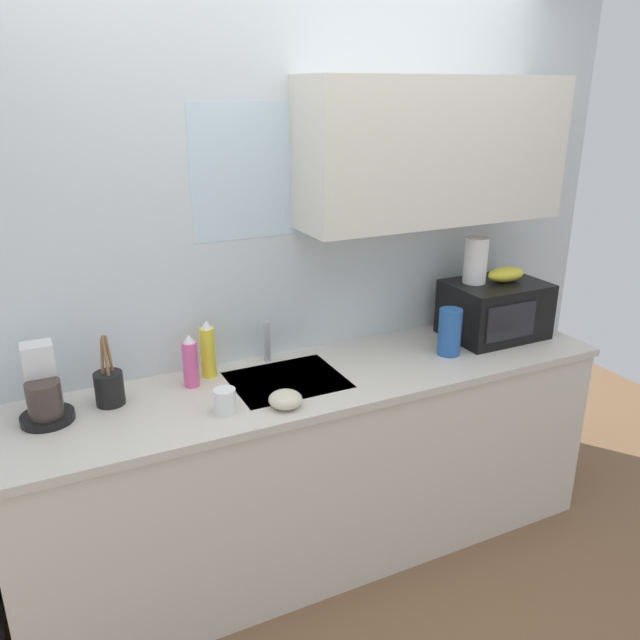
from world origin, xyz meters
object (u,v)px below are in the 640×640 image
(dish_soap_bottle_pink, at_px, (190,362))
(cereal_canister, at_px, (450,332))
(paper_towel_roll, at_px, (476,260))
(dish_soap_bottle_yellow, at_px, (208,350))
(banana_bunch, at_px, (506,274))
(mug_white, at_px, (225,401))
(microwave, at_px, (495,309))
(small_bowl, at_px, (285,399))
(utensil_crock, at_px, (109,387))
(coffee_maker, at_px, (43,392))

(dish_soap_bottle_pink, bearing_deg, cereal_canister, -9.43)
(paper_towel_roll, height_order, cereal_canister, paper_towel_roll)
(dish_soap_bottle_yellow, height_order, cereal_canister, dish_soap_bottle_yellow)
(banana_bunch, relative_size, mug_white, 2.11)
(microwave, bearing_deg, dish_soap_bottle_yellow, 173.81)
(banana_bunch, bearing_deg, microwave, -178.23)
(microwave, xyz_separation_m, small_bowl, (-1.21, -0.25, -0.10))
(paper_towel_roll, distance_m, dish_soap_bottle_pink, 1.41)
(microwave, bearing_deg, utensil_crock, 177.74)
(microwave, xyz_separation_m, utensil_crock, (-1.81, 0.07, -0.06))
(banana_bunch, height_order, dish_soap_bottle_pink, banana_bunch)
(paper_towel_roll, relative_size, dish_soap_bottle_pink, 0.98)
(small_bowl, bearing_deg, banana_bunch, 11.19)
(dish_soap_bottle_pink, bearing_deg, banana_bunch, -3.37)
(cereal_canister, bearing_deg, mug_white, -175.30)
(paper_towel_roll, distance_m, small_bowl, 1.20)
(microwave, relative_size, cereal_canister, 2.13)
(cereal_canister, height_order, utensil_crock, utensil_crock)
(microwave, xyz_separation_m, dish_soap_bottle_yellow, (-1.39, 0.15, -0.02))
(banana_bunch, relative_size, paper_towel_roll, 0.91)
(paper_towel_roll, height_order, dish_soap_bottle_pink, paper_towel_roll)
(utensil_crock, bearing_deg, small_bowl, -28.22)
(coffee_maker, distance_m, cereal_canister, 1.71)
(coffee_maker, relative_size, utensil_crock, 0.97)
(microwave, relative_size, dish_soap_bottle_yellow, 1.84)
(microwave, relative_size, mug_white, 4.84)
(banana_bunch, xyz_separation_m, small_bowl, (-1.26, -0.25, -0.27))
(microwave, height_order, small_bowl, microwave)
(utensil_crock, distance_m, small_bowl, 0.68)
(dish_soap_bottle_pink, height_order, utensil_crock, utensil_crock)
(dish_soap_bottle_pink, bearing_deg, dish_soap_bottle_yellow, 32.89)
(mug_white, height_order, utensil_crock, utensil_crock)
(dish_soap_bottle_pink, bearing_deg, mug_white, -79.57)
(cereal_canister, xyz_separation_m, mug_white, (-1.09, -0.09, -0.06))
(microwave, distance_m, mug_white, 1.45)
(utensil_crock, xyz_separation_m, small_bowl, (0.60, -0.32, -0.04))
(dish_soap_bottle_pink, relative_size, cereal_canister, 1.04)
(dish_soap_bottle_yellow, bearing_deg, cereal_canister, -13.32)
(banana_bunch, distance_m, utensil_crock, 1.88)
(coffee_maker, bearing_deg, dish_soap_bottle_pink, 3.30)
(banana_bunch, distance_m, dish_soap_bottle_pink, 1.55)
(dish_soap_bottle_pink, bearing_deg, microwave, -3.54)
(banana_bunch, distance_m, coffee_maker, 2.10)
(dish_soap_bottle_yellow, height_order, utensil_crock, utensil_crock)
(banana_bunch, bearing_deg, coffee_maker, 178.40)
(paper_towel_roll, height_order, coffee_maker, paper_towel_roll)
(mug_white, bearing_deg, utensil_crock, 145.35)
(paper_towel_roll, height_order, mug_white, paper_towel_roll)
(banana_bunch, height_order, dish_soap_bottle_yellow, banana_bunch)
(microwave, relative_size, banana_bunch, 2.30)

